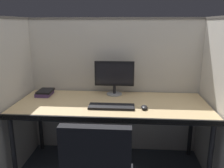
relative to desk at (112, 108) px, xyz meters
The scene contains 8 objects.
cubicle_partition_rear 0.47m from the desk, 90.00° to the left, with size 2.21×0.06×1.57m.
cubicle_partition_left 1.00m from the desk, behind, with size 0.06×1.41×1.57m.
cubicle_partition_right 1.00m from the desk, ahead, with size 0.06×1.41×1.57m.
desk is the anchor object (origin of this frame).
monitor_center 0.39m from the desk, 88.24° to the left, with size 0.43×0.17×0.37m.
keyboard_main 0.14m from the desk, 85.74° to the right, with size 0.43×0.15×0.02m, color black.
computer_mouse 0.35m from the desk, 25.05° to the right, with size 0.06×0.10×0.04m.
book_stack 0.79m from the desk, 164.34° to the left, with size 0.16×0.21×0.06m.
Camera 1 is at (0.17, -1.94, 1.51)m, focal length 37.99 mm.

